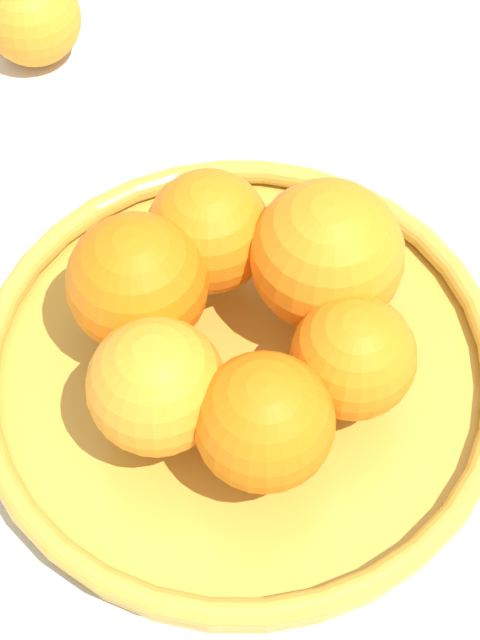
{
  "coord_description": "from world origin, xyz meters",
  "views": [
    {
      "loc": [
        0.29,
        -0.08,
        0.52
      ],
      "look_at": [
        0.0,
        0.0,
        0.06
      ],
      "focal_mm": 60.0,
      "sensor_mm": 36.0,
      "label": 1
    }
  ],
  "objects": [
    {
      "name": "fruit_bowl",
      "position": [
        0.0,
        0.0,
        0.01
      ],
      "size": [
        0.29,
        0.29,
        0.03
      ],
      "color": "gold",
      "rests_on": "ground_plane"
    },
    {
      "name": "orange_pile",
      "position": [
        -0.0,
        0.0,
        0.06
      ],
      "size": [
        0.19,
        0.18,
        0.08
      ],
      "color": "orange",
      "rests_on": "fruit_bowl"
    },
    {
      "name": "ground_plane",
      "position": [
        0.0,
        0.0,
        0.0
      ],
      "size": [
        4.0,
        4.0,
        0.0
      ],
      "primitive_type": "plane",
      "color": "beige"
    },
    {
      "name": "stray_orange",
      "position": [
        -0.29,
        -0.06,
        0.03
      ],
      "size": [
        0.07,
        0.07,
        0.07
      ],
      "primitive_type": "sphere",
      "color": "orange",
      "rests_on": "ground_plane"
    }
  ]
}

